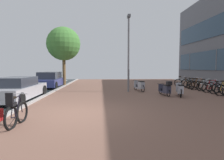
{
  "coord_description": "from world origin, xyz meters",
  "views": [
    {
      "loc": [
        1.03,
        -6.77,
        1.75
      ],
      "look_at": [
        1.54,
        1.29,
        1.18
      ],
      "focal_mm": 28.48,
      "sensor_mm": 36.0,
      "label": 1
    }
  ],
  "objects_px": {
    "scooter_near": "(166,89)",
    "bicycle_rack_08": "(191,84)",
    "bicycle_foreground": "(15,113)",
    "bicycle_rack_07": "(195,85)",
    "lamp_post": "(129,49)",
    "bicycle_rack_03": "(219,89)",
    "bicycle_rack_06": "(198,86)",
    "parked_car_far": "(50,80)",
    "bicycle_rack_09": "(188,83)",
    "bicycle_rack_10": "(182,83)",
    "bicycle_rack_05": "(206,87)",
    "scooter_far": "(180,90)",
    "bicycle_rack_04": "(212,88)",
    "scooter_mid": "(140,86)",
    "parked_car_near": "(18,89)",
    "street_tree": "(64,44)"
  },
  "relations": [
    {
      "from": "bicycle_rack_03",
      "to": "parked_car_near",
      "type": "relative_size",
      "value": 0.29
    },
    {
      "from": "bicycle_rack_08",
      "to": "bicycle_rack_06",
      "type": "bearing_deg",
      "value": -97.75
    },
    {
      "from": "bicycle_rack_08",
      "to": "bicycle_rack_10",
      "type": "distance_m",
      "value": 1.43
    },
    {
      "from": "scooter_far",
      "to": "bicycle_rack_04",
      "type": "bearing_deg",
      "value": 25.87
    },
    {
      "from": "scooter_mid",
      "to": "bicycle_rack_03",
      "type": "bearing_deg",
      "value": -19.62
    },
    {
      "from": "bicycle_rack_07",
      "to": "scooter_mid",
      "type": "xyz_separation_m",
      "value": [
        -4.78,
        -1.08,
        0.07
      ]
    },
    {
      "from": "bicycle_rack_06",
      "to": "bicycle_rack_09",
      "type": "distance_m",
      "value": 2.14
    },
    {
      "from": "bicycle_foreground",
      "to": "bicycle_rack_08",
      "type": "relative_size",
      "value": 1.14
    },
    {
      "from": "bicycle_rack_04",
      "to": "bicycle_rack_07",
      "type": "bearing_deg",
      "value": 92.5
    },
    {
      "from": "lamp_post",
      "to": "street_tree",
      "type": "bearing_deg",
      "value": 140.53
    },
    {
      "from": "lamp_post",
      "to": "bicycle_rack_08",
      "type": "bearing_deg",
      "value": 18.83
    },
    {
      "from": "bicycle_rack_05",
      "to": "scooter_near",
      "type": "bearing_deg",
      "value": -153.53
    },
    {
      "from": "bicycle_rack_04",
      "to": "bicycle_rack_07",
      "type": "distance_m",
      "value": 2.13
    },
    {
      "from": "bicycle_rack_06",
      "to": "street_tree",
      "type": "distance_m",
      "value": 12.35
    },
    {
      "from": "bicycle_rack_03",
      "to": "bicycle_rack_05",
      "type": "bearing_deg",
      "value": 91.68
    },
    {
      "from": "bicycle_rack_03",
      "to": "bicycle_rack_09",
      "type": "height_order",
      "value": "bicycle_rack_09"
    },
    {
      "from": "bicycle_foreground",
      "to": "scooter_mid",
      "type": "xyz_separation_m",
      "value": [
        5.48,
        7.53,
        0.02
      ]
    },
    {
      "from": "bicycle_rack_03",
      "to": "scooter_far",
      "type": "height_order",
      "value": "bicycle_rack_03"
    },
    {
      "from": "bicycle_rack_05",
      "to": "lamp_post",
      "type": "height_order",
      "value": "lamp_post"
    },
    {
      "from": "bicycle_rack_07",
      "to": "scooter_near",
      "type": "xyz_separation_m",
      "value": [
        -3.64,
        -3.27,
        0.08
      ]
    },
    {
      "from": "bicycle_rack_10",
      "to": "parked_car_far",
      "type": "distance_m",
      "value": 12.1
    },
    {
      "from": "bicycle_rack_09",
      "to": "parked_car_near",
      "type": "bearing_deg",
      "value": -155.13
    },
    {
      "from": "lamp_post",
      "to": "bicycle_rack_07",
      "type": "bearing_deg",
      "value": 12.53
    },
    {
      "from": "scooter_mid",
      "to": "parked_car_near",
      "type": "xyz_separation_m",
      "value": [
        -7.33,
        -3.16,
        0.19
      ]
    },
    {
      "from": "bicycle_rack_09",
      "to": "lamp_post",
      "type": "distance_m",
      "value": 6.94
    },
    {
      "from": "scooter_near",
      "to": "lamp_post",
      "type": "bearing_deg",
      "value": 135.45
    },
    {
      "from": "bicycle_rack_03",
      "to": "bicycle_rack_05",
      "type": "distance_m",
      "value": 1.42
    },
    {
      "from": "bicycle_rack_03",
      "to": "parked_car_far",
      "type": "relative_size",
      "value": 0.28
    },
    {
      "from": "scooter_near",
      "to": "bicycle_rack_08",
      "type": "bearing_deg",
      "value": 46.79
    },
    {
      "from": "scooter_near",
      "to": "scooter_far",
      "type": "xyz_separation_m",
      "value": [
        0.77,
        -0.29,
        -0.03
      ]
    },
    {
      "from": "bicycle_rack_10",
      "to": "scooter_far",
      "type": "relative_size",
      "value": 0.8
    },
    {
      "from": "bicycle_rack_08",
      "to": "parked_car_near",
      "type": "distance_m",
      "value": 13.18
    },
    {
      "from": "bicycle_rack_05",
      "to": "lamp_post",
      "type": "bearing_deg",
      "value": 178.46
    },
    {
      "from": "parked_car_near",
      "to": "bicycle_rack_09",
      "type": "bearing_deg",
      "value": 24.87
    },
    {
      "from": "bicycle_foreground",
      "to": "parked_car_far",
      "type": "relative_size",
      "value": 0.31
    },
    {
      "from": "street_tree",
      "to": "scooter_mid",
      "type": "bearing_deg",
      "value": -34.23
    },
    {
      "from": "bicycle_foreground",
      "to": "bicycle_rack_07",
      "type": "bearing_deg",
      "value": 40.01
    },
    {
      "from": "bicycle_rack_05",
      "to": "parked_car_far",
      "type": "distance_m",
      "value": 12.79
    },
    {
      "from": "bicycle_foreground",
      "to": "bicycle_rack_03",
      "type": "height_order",
      "value": "bicycle_foreground"
    },
    {
      "from": "parked_car_near",
      "to": "lamp_post",
      "type": "distance_m",
      "value": 7.5
    },
    {
      "from": "bicycle_rack_03",
      "to": "bicycle_rack_06",
      "type": "relative_size",
      "value": 0.9
    },
    {
      "from": "bicycle_rack_07",
      "to": "bicycle_rack_09",
      "type": "xyz_separation_m",
      "value": [
        0.11,
        1.42,
        -0.01
      ]
    },
    {
      "from": "scooter_far",
      "to": "parked_car_near",
      "type": "xyz_separation_m",
      "value": [
        -9.24,
        -0.68,
        0.2
      ]
    },
    {
      "from": "scooter_mid",
      "to": "scooter_near",
      "type": "bearing_deg",
      "value": -62.4
    },
    {
      "from": "bicycle_rack_09",
      "to": "scooter_near",
      "type": "relative_size",
      "value": 0.75
    },
    {
      "from": "parked_car_near",
      "to": "street_tree",
      "type": "bearing_deg",
      "value": 83.06
    },
    {
      "from": "bicycle_foreground",
      "to": "scooter_mid",
      "type": "relative_size",
      "value": 0.81
    },
    {
      "from": "bicycle_rack_08",
      "to": "bicycle_rack_07",
      "type": "bearing_deg",
      "value": -98.26
    },
    {
      "from": "scooter_mid",
      "to": "parked_car_far",
      "type": "xyz_separation_m",
      "value": [
        -7.41,
        3.24,
        0.24
      ]
    },
    {
      "from": "bicycle_rack_05",
      "to": "bicycle_rack_09",
      "type": "xyz_separation_m",
      "value": [
        0.03,
        2.84,
        -0.02
      ]
    }
  ]
}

